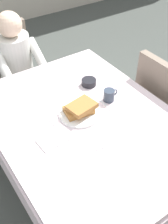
% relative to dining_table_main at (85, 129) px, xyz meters
% --- Properties ---
extents(ground_plane, '(14.00, 14.00, 0.00)m').
position_rel_dining_table_main_xyz_m(ground_plane, '(0.00, 0.00, -0.65)').
color(ground_plane, '#474C47').
extents(dining_table_main, '(1.12, 1.52, 0.74)m').
position_rel_dining_table_main_xyz_m(dining_table_main, '(0.00, 0.00, 0.00)').
color(dining_table_main, silver).
rests_on(dining_table_main, ground).
extents(chair_diner, '(0.44, 0.45, 0.93)m').
position_rel_dining_table_main_xyz_m(chair_diner, '(-0.04, 1.17, -0.12)').
color(chair_diner, '#7A6B5B').
rests_on(chair_diner, ground).
extents(diner_person, '(0.40, 0.43, 1.12)m').
position_rel_dining_table_main_xyz_m(diner_person, '(-0.04, 1.01, 0.02)').
color(diner_person, silver).
rests_on(diner_person, ground).
extents(chair_right_side, '(0.45, 0.44, 0.93)m').
position_rel_dining_table_main_xyz_m(chair_right_side, '(0.77, 0.00, -0.12)').
color(chair_right_side, '#7A6B5B').
rests_on(chair_right_side, ground).
extents(plate_breakfast, '(0.28, 0.28, 0.02)m').
position_rel_dining_table_main_xyz_m(plate_breakfast, '(0.00, 0.07, 0.10)').
color(plate_breakfast, white).
rests_on(plate_breakfast, dining_table_main).
extents(breakfast_stack, '(0.21, 0.17, 0.07)m').
position_rel_dining_table_main_xyz_m(breakfast_stack, '(0.00, 0.06, 0.14)').
color(breakfast_stack, '#A36B33').
rests_on(breakfast_stack, plate_breakfast).
extents(cup_coffee, '(0.11, 0.08, 0.08)m').
position_rel_dining_table_main_xyz_m(cup_coffee, '(0.25, 0.07, 0.13)').
color(cup_coffee, '#333D4C').
rests_on(cup_coffee, dining_table_main).
extents(bowl_butter, '(0.11, 0.11, 0.04)m').
position_rel_dining_table_main_xyz_m(bowl_butter, '(0.24, 0.30, 0.11)').
color(bowl_butter, black).
rests_on(bowl_butter, dining_table_main).
extents(fork_left_of_plate, '(0.03, 0.18, 0.00)m').
position_rel_dining_table_main_xyz_m(fork_left_of_plate, '(-0.19, 0.05, 0.09)').
color(fork_left_of_plate, silver).
rests_on(fork_left_of_plate, dining_table_main).
extents(knife_right_of_plate, '(0.02, 0.20, 0.00)m').
position_rel_dining_table_main_xyz_m(knife_right_of_plate, '(0.19, 0.05, 0.09)').
color(knife_right_of_plate, silver).
rests_on(knife_right_of_plate, dining_table_main).
extents(spoon_near_edge, '(0.15, 0.05, 0.00)m').
position_rel_dining_table_main_xyz_m(spoon_near_edge, '(-0.02, -0.26, 0.09)').
color(spoon_near_edge, silver).
rests_on(spoon_near_edge, dining_table_main).
extents(napkin_folded, '(0.18, 0.13, 0.01)m').
position_rel_dining_table_main_xyz_m(napkin_folded, '(-0.27, -0.04, 0.09)').
color(napkin_folded, white).
rests_on(napkin_folded, dining_table_main).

